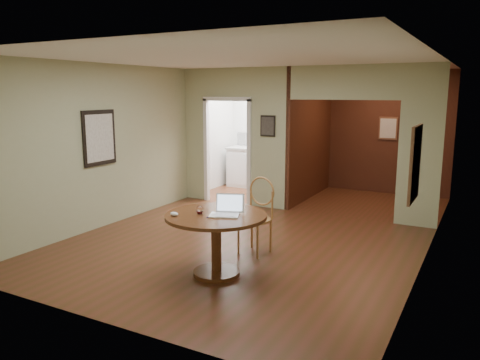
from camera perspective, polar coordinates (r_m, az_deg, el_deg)
The scene contains 11 objects.
floor at distance 6.82m, azimuth -0.97°, elevation -8.45°, with size 5.00×5.00×0.00m, color #4B2C15.
room_shell at distance 9.49m, azimuth 5.70°, elevation 4.90°, with size 5.20×7.50×5.00m.
dining_table at distance 5.75m, azimuth -2.93°, elevation -6.11°, with size 1.24×1.24×0.78m.
chair at distance 6.56m, azimuth 2.15°, elevation -3.80°, with size 0.52×0.52×1.07m.
open_laptop at distance 5.65m, azimuth -1.60°, elevation -3.61°, with size 0.41×0.41×0.24m.
closed_laptop at distance 5.92m, azimuth -1.39°, elevation -3.45°, with size 0.34×0.22×0.03m, color #A6A6AB.
mouse at distance 5.65m, azimuth -8.01°, elevation -4.13°, with size 0.12×0.07×0.05m, color white.
wine_glass at distance 5.70m, azimuth -4.93°, elevation -3.65°, with size 0.09×0.09×0.10m, color white, non-canonical shape.
pen at distance 5.53m, azimuth -3.38°, elevation -4.60°, with size 0.01×0.01×0.15m, color #0E0D60.
kitchen_cabinet at distance 10.95m, azimuth 3.58°, elevation 1.40°, with size 2.06×0.60×0.94m.
grocery_bag at distance 10.64m, azimuth 6.42°, elevation 4.55°, with size 0.34×0.29×0.34m, color #CAAF93.
Camera 1 is at (3.15, -5.62, 2.24)m, focal length 35.00 mm.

